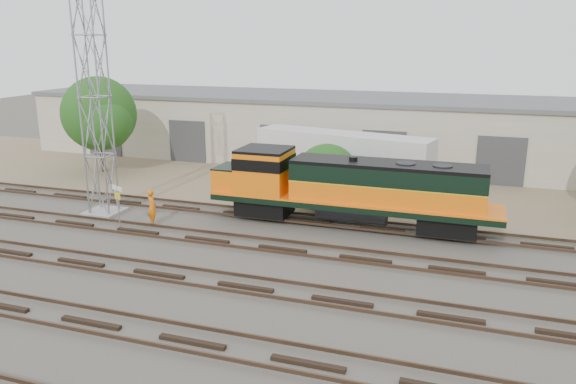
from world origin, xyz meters
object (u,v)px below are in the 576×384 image
(locomotive, at_px, (347,188))
(semi_trailer, at_px, (346,154))
(worker, at_px, (152,207))
(signal_tower, at_px, (95,101))

(locomotive, xyz_separation_m, semi_trailer, (-1.90, 7.96, 0.19))
(worker, bearing_deg, signal_tower, 23.75)
(locomotive, xyz_separation_m, worker, (-9.99, -3.16, -1.16))
(worker, bearing_deg, locomotive, -125.68)
(signal_tower, bearing_deg, semi_trailer, 40.93)
(semi_trailer, bearing_deg, locomotive, -64.35)
(worker, xyz_separation_m, semi_trailer, (8.09, 11.12, 1.35))
(worker, height_order, semi_trailer, semi_trailer)
(locomotive, relative_size, semi_trailer, 1.25)
(locomotive, height_order, semi_trailer, locomotive)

